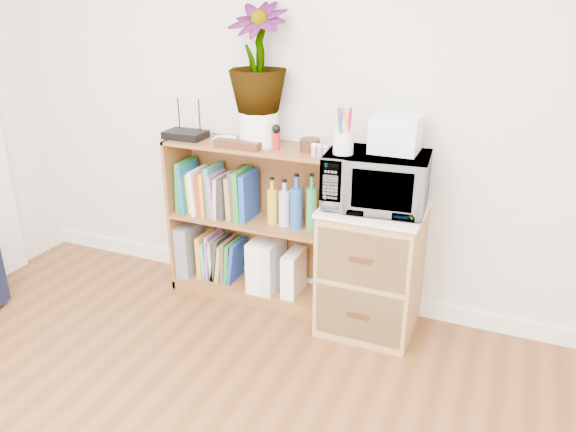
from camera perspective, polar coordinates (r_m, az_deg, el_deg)
The scene contains 21 objects.
skirting_board at distance 3.50m, azimuth 2.71°, elevation -7.13°, with size 4.00×0.02×0.10m, color white.
bookshelf at distance 3.33m, azimuth -3.67°, elevation -0.67°, with size 1.00×0.30×0.95m, color brown.
wicker_unit at distance 3.08m, azimuth 8.43°, elevation -5.42°, with size 0.50×0.45×0.70m, color #9E7542.
microwave at distance 2.87m, azimuth 8.94°, elevation 3.58°, with size 0.51×0.35×0.28m, color silver.
pen_cup at distance 2.79m, azimuth 5.65°, elevation 7.42°, with size 0.10×0.10×0.11m, color white.
small_appliance at distance 2.85m, azimuth 10.87°, elevation 8.21°, with size 0.23×0.19×0.18m, color white.
router at distance 3.35m, azimuth -10.37°, elevation 8.13°, with size 0.23×0.16×0.04m, color black.
white_bowl at distance 3.21m, azimuth -6.44°, elevation 7.64°, with size 0.13×0.13×0.03m, color white.
plant_pot at distance 3.15m, azimuth -2.96°, elevation 8.90°, with size 0.22×0.22×0.19m, color white.
potted_plant at distance 3.08m, azimuth -3.11°, elevation 15.70°, with size 0.32×0.32×0.56m, color #34742E.
trinket_box at distance 3.09m, azimuth -5.14°, elevation 7.24°, with size 0.27×0.07×0.04m, color #33170E.
kokeshi_doll at distance 3.05m, azimuth -1.20°, elevation 7.60°, with size 0.04×0.04×0.09m, color #AF1519.
wooden_bowl at distance 3.03m, azimuth 2.24°, elevation 7.24°, with size 0.11×0.11×0.06m, color #391B0F.
paint_jars at distance 2.91m, azimuth 3.26°, elevation 6.53°, with size 0.12×0.04×0.06m, color pink.
file_box at distance 3.63m, azimuth -9.82°, elevation -3.14°, with size 0.10×0.26×0.33m, color slate.
magazine_holder_left at distance 3.40m, azimuth -2.67°, elevation -4.73°, with size 0.10×0.25×0.32m, color white.
magazine_holder_mid at distance 3.37m, azimuth -1.74°, elevation -4.94°, with size 0.10×0.25×0.31m, color silver.
magazine_holder_right at distance 3.33m, azimuth 0.59°, elevation -5.76°, with size 0.08×0.21×0.27m, color white.
cookbooks at distance 3.37m, azimuth -7.22°, elevation 2.46°, with size 0.47×0.20×0.31m.
liquor_bottles at distance 3.15m, azimuth 1.14°, elevation 1.29°, with size 0.37×0.07×0.31m.
lower_books at distance 3.54m, azimuth -6.86°, elevation -4.18°, with size 0.27×0.19×0.30m.
Camera 1 is at (1.03, -0.63, 1.76)m, focal length 35.00 mm.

